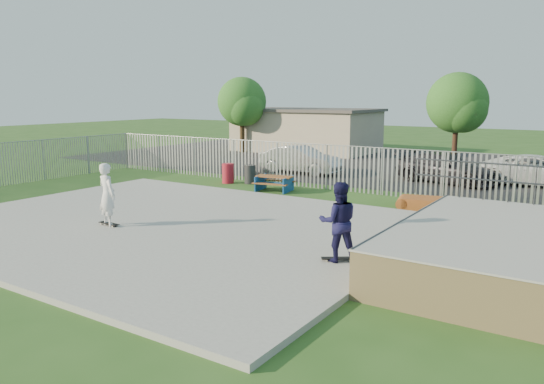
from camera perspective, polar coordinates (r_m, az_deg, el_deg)
The scene contains 19 objects.
ground at distance 17.35m, azimuth -11.08°, elevation -3.70°, with size 120.00×120.00×0.00m, color #284F1B.
concrete_slab at distance 17.33m, azimuth -11.09°, elevation -3.46°, with size 15.00×12.00×0.15m, color gray.
quarter_pipe at distance 13.72m, azimuth 22.33°, elevation -5.63°, with size 5.50×7.05×2.19m.
fence at distance 20.05m, azimuth 0.06°, elevation 1.29°, with size 26.04×16.02×2.00m.
picnic_table at distance 23.34m, azimuth 0.25°, elevation 0.94°, with size 1.80×1.57×0.67m.
funbox at distance 20.41m, azimuth 16.90°, elevation -1.24°, with size 2.33×1.53×0.43m.
trash_bin_red at distance 25.54m, azimuth -4.76°, elevation 2.01°, with size 0.57×0.57×0.95m, color maroon.
trash_bin_grey at distance 25.33m, azimuth -2.37°, elevation 1.92°, with size 0.54×0.54×0.90m, color #242426.
parking_lot at distance 33.43m, azimuth 12.24°, elevation 2.98°, with size 40.00×18.00×0.02m, color black.
car_silver at distance 28.55m, azimuth 3.08°, elevation 3.49°, with size 1.57×4.50×1.48m, color #AAABAF.
car_dark at distance 26.73m, azimuth 18.21°, elevation 2.46°, with size 1.99×4.90×1.42m, color black.
car_white at distance 27.53m, azimuth 26.76°, elevation 2.07°, with size 2.34×5.07×1.41m, color white.
building at distance 40.30m, azimuth 3.69°, elevation 6.69°, with size 10.40×6.40×3.20m.
tree_left at distance 39.33m, azimuth -3.26°, elevation 9.66°, with size 3.57×3.57×5.51m.
tree_mid at distance 33.72m, azimuth 19.30°, elevation 9.03°, with size 3.58×3.58×5.53m.
skateboard_a at distance 13.22m, azimuth 7.07°, elevation -7.18°, with size 0.77×0.62×0.08m.
skateboard_b at distance 17.35m, azimuth -17.13°, elevation -3.33°, with size 0.81×0.24×0.08m.
skater_navy at distance 12.97m, azimuth 7.16°, elevation -3.20°, with size 0.95×0.74×1.96m, color #131239.
skater_white at distance 17.16m, azimuth -17.29°, elevation -0.26°, with size 0.72×0.47×1.96m, color white.
Camera 1 is at (11.83, -11.99, 4.14)m, focal length 35.00 mm.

